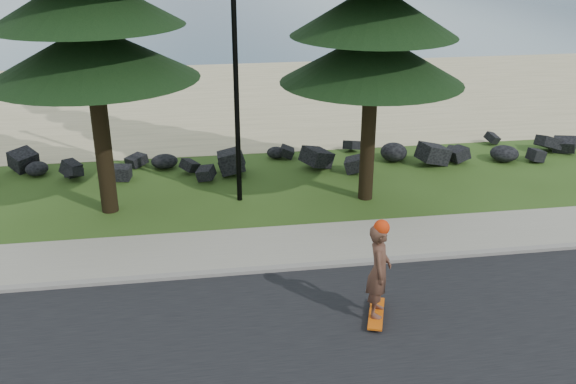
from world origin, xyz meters
name	(u,v)px	position (x,y,z in m)	size (l,w,h in m)	color
ground	(251,253)	(0.00, 0.00, 0.00)	(160.00, 160.00, 0.00)	#2E4A17
road	(277,377)	(0.00, -4.50, 0.01)	(160.00, 7.00, 0.02)	black
kerb	(255,271)	(0.00, -0.90, 0.05)	(160.00, 0.20, 0.10)	gray
sidewalk	(250,248)	(0.00, 0.20, 0.04)	(160.00, 2.00, 0.08)	gray
beach_sand	(219,99)	(0.00, 14.50, 0.01)	(160.00, 15.00, 0.01)	tan
ocean	(199,4)	(0.00, 51.00, 0.00)	(160.00, 58.00, 0.01)	#3A5870
seawall_boulders	(233,170)	(0.00, 5.60, 0.00)	(60.00, 2.40, 1.10)	black
lamp_post	(235,51)	(0.00, 3.20, 4.13)	(0.25, 0.14, 8.14)	black
skateboarder	(379,271)	(2.16, -3.03, 1.06)	(0.65, 1.16, 2.10)	#E25A0D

